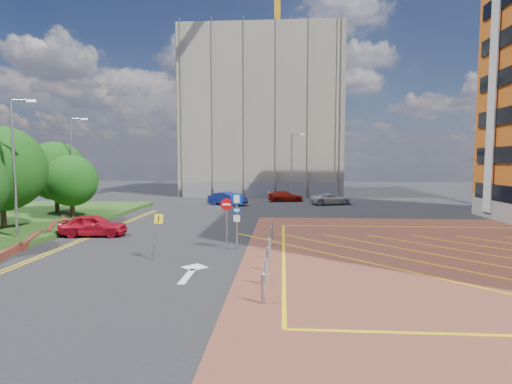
# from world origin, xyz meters

# --- Properties ---
(ground) EXTENTS (140.00, 140.00, 0.00)m
(ground) POSITION_xyz_m (0.00, 0.00, 0.00)
(ground) COLOR black
(ground) RESTS_ON ground
(forecourt) EXTENTS (26.00, 26.00, 0.02)m
(forecourt) POSITION_xyz_m (14.00, 0.00, 0.01)
(forecourt) COLOR brown
(forecourt) RESTS_ON ground
(retaining_wall) EXTENTS (6.06, 20.33, 0.40)m
(retaining_wall) POSITION_xyz_m (-11.80, 2.00, 0.20)
(retaining_wall) COLOR brown
(retaining_wall) RESTS_ON ground
(tree_b) EXTENTS (5.60, 5.60, 6.74)m
(tree_b) POSITION_xyz_m (-15.50, 5.00, 4.24)
(tree_b) COLOR #3D2B1C
(tree_b) RESTS_ON grass_bed
(tree_c) EXTENTS (4.00, 4.00, 4.90)m
(tree_c) POSITION_xyz_m (-13.50, 10.00, 3.19)
(tree_c) COLOR #3D2B1C
(tree_c) RESTS_ON grass_bed
(tree_d) EXTENTS (5.00, 5.00, 6.08)m
(tree_d) POSITION_xyz_m (-16.50, 13.00, 3.87)
(tree_d) COLOR #3D2B1C
(tree_d) RESTS_ON grass_bed
(lamp_left_near) EXTENTS (1.53, 0.16, 8.00)m
(lamp_left_near) POSITION_xyz_m (-12.42, 2.00, 4.66)
(lamp_left_near) COLOR #9EA0A8
(lamp_left_near) RESTS_ON grass_bed
(lamp_left_far) EXTENTS (1.53, 0.16, 8.00)m
(lamp_left_far) POSITION_xyz_m (-14.42, 12.00, 4.66)
(lamp_left_far) COLOR #9EA0A8
(lamp_left_far) RESTS_ON grass_bed
(lamp_back) EXTENTS (1.53, 0.16, 8.00)m
(lamp_back) POSITION_xyz_m (4.08, 28.00, 4.36)
(lamp_back) COLOR #9EA0A8
(lamp_back) RESTS_ON ground
(sign_cluster) EXTENTS (1.17, 0.12, 3.20)m
(sign_cluster) POSITION_xyz_m (0.30, 0.98, 1.95)
(sign_cluster) COLOR #9EA0A8
(sign_cluster) RESTS_ON ground
(warning_sign) EXTENTS (0.59, 0.38, 2.25)m
(warning_sign) POSITION_xyz_m (-3.13, -1.39, 1.43)
(warning_sign) COLOR #9EA0A8
(warning_sign) RESTS_ON ground
(bollard_row) EXTENTS (0.14, 11.14, 0.90)m
(bollard_row) POSITION_xyz_m (2.30, -1.67, 0.47)
(bollard_row) COLOR #9EA0A8
(bollard_row) RESTS_ON forecourt
(construction_building) EXTENTS (21.20, 19.20, 22.00)m
(construction_building) POSITION_xyz_m (0.00, 40.00, 11.00)
(construction_building) COLOR #A59987
(construction_building) RESTS_ON ground
(tower_crane) EXTENTS (1.60, 35.00, 35.40)m
(tower_crane) POSITION_xyz_m (2.00, 39.44, 25.85)
(tower_crane) COLOR orange
(tower_crane) RESTS_ON ground
(construction_fence) EXTENTS (21.60, 0.06, 2.00)m
(construction_fence) POSITION_xyz_m (1.00, 30.00, 1.00)
(construction_fence) COLOR gray
(construction_fence) RESTS_ON ground
(car_red_left) EXTENTS (4.22, 2.01, 1.39)m
(car_red_left) POSITION_xyz_m (-9.00, 4.25, 0.70)
(car_red_left) COLOR #B70F22
(car_red_left) RESTS_ON ground
(car_blue_back) EXTENTS (4.42, 2.77, 1.38)m
(car_blue_back) POSITION_xyz_m (-2.94, 22.06, 0.69)
(car_blue_back) COLOR navy
(car_blue_back) RESTS_ON ground
(car_red_back) EXTENTS (4.30, 2.23, 1.19)m
(car_red_back) POSITION_xyz_m (3.24, 26.23, 0.60)
(car_red_back) COLOR #A1190D
(car_red_back) RESTS_ON ground
(car_silver_back) EXTENTS (4.81, 3.18, 1.23)m
(car_silver_back) POSITION_xyz_m (8.12, 23.26, 0.61)
(car_silver_back) COLOR silver
(car_silver_back) RESTS_ON ground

